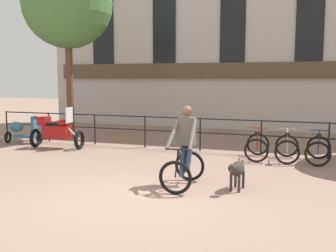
# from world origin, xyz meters

# --- Properties ---
(ground_plane) EXTENTS (60.00, 60.00, 0.00)m
(ground_plane) POSITION_xyz_m (0.00, 0.00, 0.00)
(ground_plane) COLOR #8E7060
(canal_railing) EXTENTS (15.05, 0.05, 1.05)m
(canal_railing) POSITION_xyz_m (-0.00, 5.20, 0.71)
(canal_railing) COLOR black
(canal_railing) RESTS_ON ground_plane
(building_facade) EXTENTS (18.00, 0.72, 10.33)m
(building_facade) POSITION_xyz_m (-0.00, 10.99, 5.14)
(building_facade) COLOR beige
(building_facade) RESTS_ON ground_plane
(cyclist_with_bike) EXTENTS (0.70, 1.18, 1.70)m
(cyclist_with_bike) POSITION_xyz_m (0.69, 1.19, 0.76)
(cyclist_with_bike) COLOR black
(cyclist_with_bike) RESTS_ON ground_plane
(dog) EXTENTS (0.31, 0.92, 0.62)m
(dog) POSITION_xyz_m (1.80, 1.18, 0.43)
(dog) COLOR #332D28
(dog) RESTS_ON ground_plane
(parked_motorcycle) EXTENTS (1.75, 0.77, 1.35)m
(parked_motorcycle) POSITION_xyz_m (-4.54, 4.11, 0.56)
(parked_motorcycle) COLOR black
(parked_motorcycle) RESTS_ON ground_plane
(parked_bicycle_near_lamp) EXTENTS (0.74, 1.15, 0.86)m
(parked_bicycle_near_lamp) POSITION_xyz_m (1.84, 4.54, 0.36)
(parked_bicycle_near_lamp) COLOR black
(parked_bicycle_near_lamp) RESTS_ON ground_plane
(parked_bicycle_mid_left) EXTENTS (0.71, 1.14, 0.86)m
(parked_bicycle_mid_left) POSITION_xyz_m (2.65, 4.54, 0.36)
(parked_bicycle_mid_left) COLOR black
(parked_bicycle_mid_left) RESTS_ON ground_plane
(parked_bicycle_mid_right) EXTENTS (0.72, 1.14, 0.86)m
(parked_bicycle_mid_right) POSITION_xyz_m (3.46, 4.54, 0.36)
(parked_bicycle_mid_right) COLOR black
(parked_bicycle_mid_right) RESTS_ON ground_plane
(parked_scooter) EXTENTS (1.33, 0.61, 0.96)m
(parked_scooter) POSITION_xyz_m (-6.25, 4.53, 0.46)
(parked_scooter) COLOR black
(parked_scooter) RESTS_ON ground_plane
(tree_canalside_left) EXTENTS (3.32, 3.32, 6.68)m
(tree_canalside_left) POSITION_xyz_m (-5.32, 6.15, 5.00)
(tree_canalside_left) COLOR brown
(tree_canalside_left) RESTS_ON ground_plane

